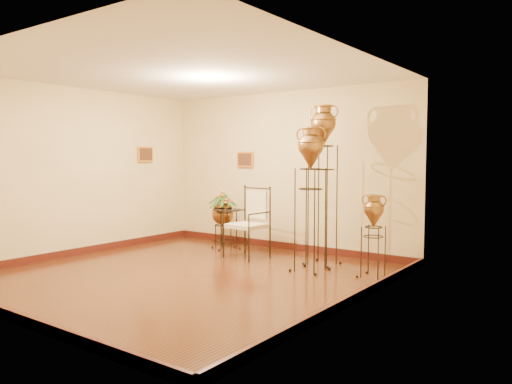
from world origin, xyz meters
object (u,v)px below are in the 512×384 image
Objects in this scene: amphora_mid at (310,198)px; armchair at (247,223)px; planter_urn at (223,211)px; side_table at (227,228)px; amphora_tall at (323,183)px.

armchair is at bearing 170.09° from amphora_mid.
planter_urn is 0.36m from side_table.
amphora_tall reaches higher than planter_urn.
armchair is (-1.32, 0.23, -0.48)m from amphora_mid.
armchair is at bearing -168.46° from amphora_tall.
amphora_mid is 1.42m from armchair.
amphora_tall is 2.30m from planter_urn.
side_table is at bearing -30.28° from planter_urn.
planter_urn is (-2.27, 0.75, -0.40)m from amphora_mid.
amphora_tall is at bearing 97.67° from amphora_mid.
amphora_tall is 2.68× the size of side_table.
planter_urn is (-2.20, 0.27, -0.59)m from amphora_tall.
amphora_mid is 2.42m from planter_urn.
amphora_tall is 2.09× the size of planter_urn.
planter_urn is at bearing 173.10° from amphora_tall.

